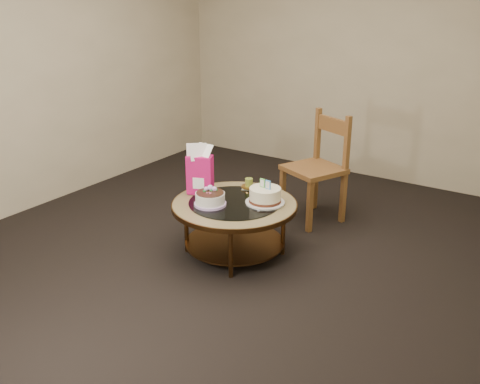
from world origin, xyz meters
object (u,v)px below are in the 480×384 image
Objects in this scene: cream_cake at (265,196)px; dining_chair at (318,167)px; gift_bag at (200,169)px; decorated_cake at (210,199)px; coffee_table at (234,211)px.

dining_chair is (0.02, 0.90, -0.00)m from cream_cake.
gift_bag is 1.18m from dining_chair.
gift_bag is (-0.23, 0.17, 0.16)m from decorated_cake.
coffee_table is 0.28m from cream_cake.
dining_chair is at bearing 98.71° from cream_cake.
cream_cake is at bearing 28.74° from coffee_table.
dining_chair is at bearing 72.80° from decorated_cake.
decorated_cake is at bearing -59.17° from gift_bag.
decorated_cake is 0.61× the size of gift_bag.
gift_bag reaches higher than coffee_table.
coffee_table is 1.00× the size of dining_chair.
cream_cake is 0.90m from dining_chair.
gift_bag is 0.41× the size of dining_chair.
gift_bag is (-0.57, -0.11, 0.15)m from cream_cake.
cream_cake is at bearing -11.83° from gift_bag.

